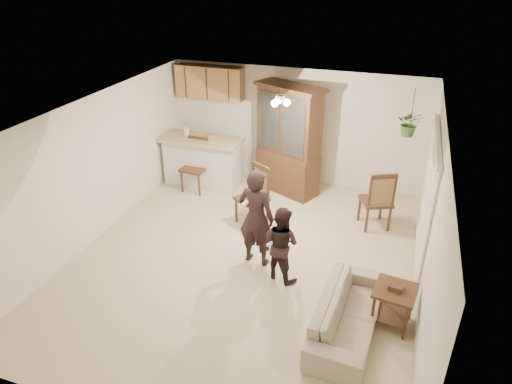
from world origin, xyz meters
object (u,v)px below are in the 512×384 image
(adult, at_px, (256,214))
(side_table, at_px, (393,306))
(sofa, at_px, (348,309))
(china_hutch, at_px, (288,141))
(chair_bar, at_px, (195,176))
(child, at_px, (281,241))
(chair_hutch_left, at_px, (252,207))
(chair_hutch_right, at_px, (374,210))

(adult, xyz_separation_m, side_table, (2.22, -0.79, -0.59))
(sofa, relative_size, china_hutch, 0.82)
(adult, xyz_separation_m, chair_bar, (-2.08, 2.05, -0.58))
(sofa, height_order, adult, adult)
(child, xyz_separation_m, chair_bar, (-2.57, 2.32, -0.35))
(china_hutch, xyz_separation_m, chair_hutch_left, (-0.27, -1.52, -0.81))
(china_hutch, height_order, chair_bar, china_hutch)
(chair_hutch_left, bearing_deg, adult, -35.74)
(adult, bearing_deg, sofa, 153.56)
(china_hutch, distance_m, side_table, 4.30)
(sofa, relative_size, child, 1.39)
(china_hutch, height_order, chair_hutch_left, china_hutch)
(adult, relative_size, chair_hutch_right, 1.54)
(adult, bearing_deg, side_table, 167.47)
(sofa, bearing_deg, chair_hutch_right, 2.27)
(chair_bar, relative_size, chair_hutch_right, 0.98)
(adult, height_order, chair_hutch_right, adult)
(sofa, bearing_deg, chair_bar, 53.37)
(child, xyz_separation_m, china_hutch, (-0.69, 2.94, 0.46))
(china_hutch, bearing_deg, child, -52.13)
(side_table, bearing_deg, chair_bar, 146.63)
(chair_hutch_left, bearing_deg, child, -23.96)
(sofa, relative_size, chair_hutch_right, 1.60)
(child, height_order, chair_hutch_right, child)
(child, distance_m, chair_bar, 3.48)
(sofa, distance_m, chair_hutch_right, 2.87)
(adult, relative_size, side_table, 2.72)
(child, bearing_deg, side_table, -176.44)
(side_table, xyz_separation_m, chair_hutch_right, (-0.50, 2.56, 0.02))
(child, distance_m, chair_hutch_right, 2.41)
(sofa, distance_m, chair_bar, 4.89)
(sofa, bearing_deg, side_table, -57.24)
(sofa, bearing_deg, child, 58.15)
(sofa, xyz_separation_m, chair_bar, (-3.75, 3.15, -0.04))
(side_table, bearing_deg, chair_hutch_left, 144.38)
(child, height_order, side_table, child)
(child, distance_m, china_hutch, 3.05)
(chair_hutch_right, bearing_deg, child, 33.52)
(adult, bearing_deg, chair_hutch_right, -127.24)
(side_table, height_order, chair_hutch_right, chair_hutch_right)
(chair_hutch_left, height_order, chair_hutch_right, chair_hutch_right)
(sofa, distance_m, adult, 2.07)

